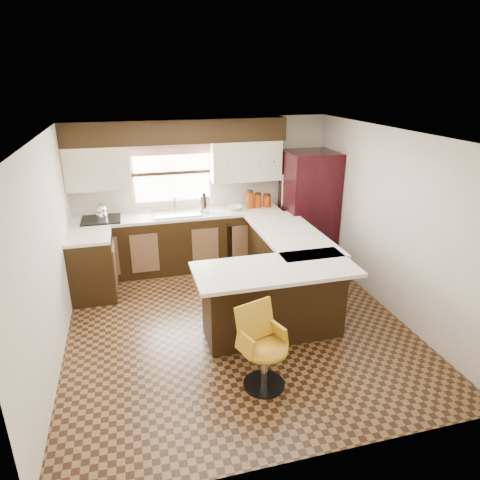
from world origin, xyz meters
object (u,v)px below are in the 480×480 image
object	(u,v)px
refrigerator	(308,208)
bar_chair	(265,349)
peninsula_long	(286,265)
peninsula_return	(273,302)

from	to	relation	value
refrigerator	bar_chair	xyz separation A→B (m)	(-1.70, -2.91, -0.50)
peninsula_long	bar_chair	size ratio (longest dim) A/B	2.21
bar_chair	refrigerator	bearing A→B (deg)	40.93
bar_chair	peninsula_long	bearing A→B (deg)	44.85
peninsula_long	peninsula_return	distance (m)	1.11
peninsula_long	refrigerator	world-z (taller)	refrigerator
peninsula_long	refrigerator	distance (m)	1.40
peninsula_long	refrigerator	xyz separation A→B (m)	(0.78, 1.05, 0.49)
peninsula_long	peninsula_return	world-z (taller)	same
peninsula_return	refrigerator	size ratio (longest dim) A/B	0.88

